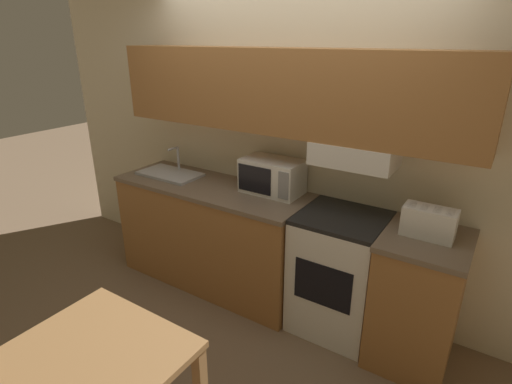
% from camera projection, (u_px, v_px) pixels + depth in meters
% --- Properties ---
extents(ground_plane, '(16.00, 16.00, 0.00)m').
position_uv_depth(ground_plane, '(284.00, 282.00, 3.69)').
color(ground_plane, '#7F664C').
extents(wall_back, '(5.27, 0.38, 2.55)m').
position_uv_depth(wall_back, '(287.00, 124.00, 3.10)').
color(wall_back, beige).
rests_on(wall_back, ground_plane).
extents(lower_counter_main, '(1.75, 0.63, 0.94)m').
position_uv_depth(lower_counter_main, '(213.00, 234.00, 3.57)').
color(lower_counter_main, '#A36B38').
rests_on(lower_counter_main, ground_plane).
extents(lower_counter_right_stub, '(0.53, 0.63, 0.94)m').
position_uv_depth(lower_counter_right_stub, '(417.00, 299.00, 2.68)').
color(lower_counter_right_stub, '#A36B38').
rests_on(lower_counter_right_stub, ground_plane).
extents(stove_range, '(0.60, 0.58, 0.94)m').
position_uv_depth(stove_range, '(338.00, 273.00, 2.99)').
color(stove_range, white).
rests_on(stove_range, ground_plane).
extents(microwave, '(0.48, 0.29, 0.28)m').
position_uv_depth(microwave, '(272.00, 176.00, 3.20)').
color(microwave, white).
rests_on(microwave, lower_counter_main).
extents(toaster, '(0.33, 0.16, 0.19)m').
position_uv_depth(toaster, '(429.00, 222.00, 2.50)').
color(toaster, white).
rests_on(toaster, lower_counter_right_stub).
extents(sink_basin, '(0.57, 0.32, 0.25)m').
position_uv_depth(sink_basin, '(170.00, 173.00, 3.64)').
color(sink_basin, '#B7BABF').
rests_on(sink_basin, lower_counter_main).
extents(dining_table, '(0.81, 0.81, 0.74)m').
position_uv_depth(dining_table, '(87.00, 379.00, 1.87)').
color(dining_table, '#9E7042').
rests_on(dining_table, ground_plane).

